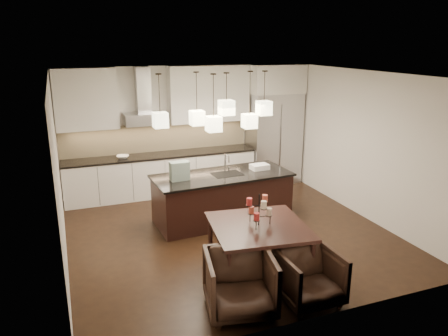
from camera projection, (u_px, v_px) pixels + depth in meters
name	position (u px, v px, depth m)	size (l,w,h in m)	color
floor	(228.00, 232.00, 7.89)	(5.50, 5.50, 0.02)	black
ceiling	(228.00, 73.00, 7.09)	(5.50, 5.50, 0.02)	white
wall_back	(184.00, 128.00, 9.96)	(5.50, 0.02, 2.80)	silver
wall_front	(316.00, 215.00, 5.01)	(5.50, 0.02, 2.80)	silver
wall_left	(57.00, 174.00, 6.54)	(0.02, 5.50, 2.80)	silver
wall_right	(361.00, 144.00, 8.43)	(0.02, 5.50, 2.80)	silver
refrigerator	(273.00, 138.00, 10.43)	(1.20, 0.72, 2.15)	#B7B7BA
fridge_panel	(275.00, 79.00, 10.04)	(1.26, 0.72, 0.65)	silver
lower_cabinets	(162.00, 175.00, 9.72)	(4.21, 0.62, 0.88)	silver
countertop	(161.00, 155.00, 9.59)	(4.21, 0.66, 0.04)	black
backsplash	(158.00, 137.00, 9.77)	(4.21, 0.02, 0.63)	tan
upper_cab_left	(86.00, 99.00, 8.85)	(1.25, 0.35, 1.25)	silver
upper_cab_right	(209.00, 94.00, 9.76)	(1.86, 0.35, 1.25)	silver
hood_canopy	(145.00, 119.00, 9.30)	(0.90, 0.52, 0.24)	#B7B7BA
hood_chimney	(143.00, 90.00, 9.23)	(0.30, 0.28, 0.96)	#B7B7BA
fruit_bowl	(123.00, 157.00, 9.24)	(0.26, 0.26, 0.06)	silver
island_body	(222.00, 198.00, 8.28)	(2.50, 1.00, 0.88)	black
island_top	(222.00, 175.00, 8.15)	(2.58, 1.08, 0.04)	black
faucet	(225.00, 163.00, 8.22)	(0.10, 0.24, 0.38)	silver
tote_bag	(179.00, 171.00, 7.78)	(0.34, 0.18, 0.34)	#1D4631
food_container	(260.00, 167.00, 8.45)	(0.34, 0.24, 0.10)	silver
dining_table	(258.00, 250.00, 6.33)	(1.33, 1.33, 0.80)	black
candelabra	(259.00, 210.00, 6.15)	(0.38, 0.38, 0.47)	black
candle_a	(269.00, 212.00, 6.20)	(0.08, 0.08, 0.11)	beige
candle_b	(251.00, 210.00, 6.27)	(0.08, 0.08, 0.11)	#C9553F
candle_c	(257.00, 217.00, 6.03)	(0.08, 0.08, 0.11)	#B12829
candle_d	(265.00, 198.00, 6.23)	(0.08, 0.08, 0.11)	#C9553F
candle_e	(249.00, 202.00, 6.11)	(0.08, 0.08, 0.11)	#B12829
candle_f	(264.00, 205.00, 5.99)	(0.08, 0.08, 0.11)	beige
armchair_left	(240.00, 283.00, 5.48)	(0.84, 0.87, 0.79)	black
armchair_right	(310.00, 277.00, 5.70)	(0.75, 0.77, 0.70)	black
pendant_a	(160.00, 120.00, 7.46)	(0.24, 0.24, 0.26)	beige
pendant_b	(197.00, 118.00, 7.89)	(0.24, 0.24, 0.26)	beige
pendant_c	(226.00, 108.00, 7.65)	(0.24, 0.24, 0.26)	beige
pendant_d	(249.00, 121.00, 8.10)	(0.24, 0.24, 0.26)	beige
pendant_e	(264.00, 108.00, 8.09)	(0.24, 0.24, 0.26)	beige
pendant_f	(214.00, 124.00, 7.47)	(0.24, 0.24, 0.26)	beige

